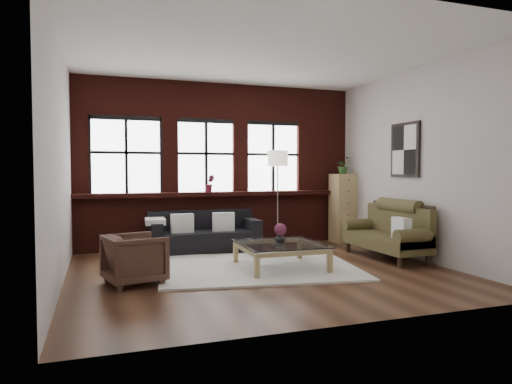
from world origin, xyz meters
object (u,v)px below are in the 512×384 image
object	(u,v)px
vase	(280,237)
drawer_chest	(343,208)
coffee_table	(280,256)
dark_sofa	(205,232)
armchair	(135,259)
floor_lamp	(278,195)
vintage_settee	(385,231)

from	to	relation	value
vase	drawer_chest	world-z (taller)	drawer_chest
coffee_table	drawer_chest	distance (m)	3.06
dark_sofa	drawer_chest	world-z (taller)	drawer_chest
armchair	floor_lamp	xyz separation A→B (m)	(2.90, 2.22, 0.69)
vintage_settee	drawer_chest	world-z (taller)	drawer_chest
vintage_settee	floor_lamp	distance (m)	2.26
dark_sofa	vase	world-z (taller)	dark_sofa
coffee_table	vase	distance (m)	0.29
coffee_table	vase	bearing A→B (deg)	90.00
dark_sofa	drawer_chest	xyz separation A→B (m)	(2.99, 0.18, 0.35)
vintage_settee	drawer_chest	size ratio (longest dim) A/B	1.23
vintage_settee	armchair	size ratio (longest dim) A/B	2.42
armchair	vase	world-z (taller)	armchair
vase	floor_lamp	size ratio (longest dim) A/B	0.08
coffee_table	armchair	bearing A→B (deg)	-174.05
dark_sofa	armchair	size ratio (longest dim) A/B	2.75
armchair	drawer_chest	world-z (taller)	drawer_chest
vintage_settee	vase	bearing A→B (deg)	-174.40
vase	floor_lamp	xyz separation A→B (m)	(0.75, 1.99, 0.54)
dark_sofa	coffee_table	size ratio (longest dim) A/B	1.63
armchair	floor_lamp	world-z (taller)	floor_lamp
armchair	floor_lamp	bearing A→B (deg)	-66.78
vintage_settee	armchair	distance (m)	4.18
armchair	coffee_table	xyz separation A→B (m)	(2.15, 0.22, -0.14)
vintage_settee	floor_lamp	size ratio (longest dim) A/B	0.86
armchair	vase	bearing A→B (deg)	-98.19
vintage_settee	drawer_chest	bearing A→B (deg)	82.84
dark_sofa	armchair	bearing A→B (deg)	-123.95
vintage_settee	coffee_table	xyz separation A→B (m)	(-2.00, -0.20, -0.27)
vintage_settee	vase	xyz separation A→B (m)	(-2.00, -0.20, 0.01)
coffee_table	floor_lamp	size ratio (longest dim) A/B	0.60
vintage_settee	vase	distance (m)	2.01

